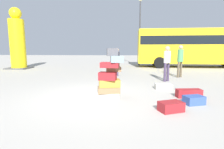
{
  "coord_description": "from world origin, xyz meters",
  "views": [
    {
      "loc": [
        0.9,
        -5.32,
        1.51
      ],
      "look_at": [
        0.45,
        1.69,
        0.49
      ],
      "focal_mm": 27.91,
      "sensor_mm": 36.0,
      "label": 1
    }
  ],
  "objects_px": {
    "suitcase_tower": "(110,80)",
    "parked_bus": "(195,46)",
    "person_passerby_in_red": "(180,58)",
    "suitcase_cream_upright_blue": "(163,86)",
    "suitcase_maroon_left_side": "(171,107)",
    "person_bearded_onlooker": "(117,59)",
    "lamp_post": "(140,22)",
    "suitcase_maroon_white_trunk": "(189,93)",
    "suitcase_navy_right_side": "(194,100)",
    "person_tourist_with_camera": "(167,60)",
    "yellow_dummy_statue": "(17,42)"
  },
  "relations": [
    {
      "from": "suitcase_maroon_left_side",
      "to": "parked_bus",
      "type": "bearing_deg",
      "value": 45.0
    },
    {
      "from": "suitcase_maroon_left_side",
      "to": "suitcase_maroon_white_trunk",
      "type": "height_order",
      "value": "suitcase_maroon_white_trunk"
    },
    {
      "from": "suitcase_cream_upright_blue",
      "to": "yellow_dummy_statue",
      "type": "bearing_deg",
      "value": 143.77
    },
    {
      "from": "person_passerby_in_red",
      "to": "yellow_dummy_statue",
      "type": "xyz_separation_m",
      "value": [
        -11.23,
        3.58,
        1.04
      ]
    },
    {
      "from": "parked_bus",
      "to": "suitcase_maroon_white_trunk",
      "type": "bearing_deg",
      "value": -109.66
    },
    {
      "from": "person_passerby_in_red",
      "to": "lamp_post",
      "type": "xyz_separation_m",
      "value": [
        -1.55,
        7.06,
        2.99
      ]
    },
    {
      "from": "person_bearded_onlooker",
      "to": "person_passerby_in_red",
      "type": "relative_size",
      "value": 0.92
    },
    {
      "from": "suitcase_maroon_left_side",
      "to": "person_tourist_with_camera",
      "type": "height_order",
      "value": "person_tourist_with_camera"
    },
    {
      "from": "lamp_post",
      "to": "suitcase_navy_right_side",
      "type": "bearing_deg",
      "value": -87.76
    },
    {
      "from": "lamp_post",
      "to": "yellow_dummy_statue",
      "type": "bearing_deg",
      "value": -160.21
    },
    {
      "from": "suitcase_cream_upright_blue",
      "to": "person_passerby_in_red",
      "type": "distance_m",
      "value": 3.41
    },
    {
      "from": "suitcase_tower",
      "to": "person_passerby_in_red",
      "type": "height_order",
      "value": "person_passerby_in_red"
    },
    {
      "from": "suitcase_cream_upright_blue",
      "to": "person_bearded_onlooker",
      "type": "bearing_deg",
      "value": 117.68
    },
    {
      "from": "suitcase_cream_upright_blue",
      "to": "yellow_dummy_statue",
      "type": "height_order",
      "value": "yellow_dummy_statue"
    },
    {
      "from": "person_tourist_with_camera",
      "to": "suitcase_cream_upright_blue",
      "type": "bearing_deg",
      "value": 34.95
    },
    {
      "from": "suitcase_maroon_left_side",
      "to": "suitcase_navy_right_side",
      "type": "xyz_separation_m",
      "value": [
        0.79,
        0.62,
        -0.0
      ]
    },
    {
      "from": "parked_bus",
      "to": "suitcase_navy_right_side",
      "type": "bearing_deg",
      "value": -108.88
    },
    {
      "from": "suitcase_tower",
      "to": "parked_bus",
      "type": "xyz_separation_m",
      "value": [
        6.5,
        10.13,
        1.26
      ]
    },
    {
      "from": "suitcase_tower",
      "to": "lamp_post",
      "type": "distance_m",
      "value": 12.06
    },
    {
      "from": "suitcase_tower",
      "to": "person_passerby_in_red",
      "type": "relative_size",
      "value": 0.89
    },
    {
      "from": "suitcase_navy_right_side",
      "to": "person_bearded_onlooker",
      "type": "relative_size",
      "value": 0.33
    },
    {
      "from": "person_bearded_onlooker",
      "to": "yellow_dummy_statue",
      "type": "relative_size",
      "value": 0.34
    },
    {
      "from": "suitcase_maroon_left_side",
      "to": "suitcase_cream_upright_blue",
      "type": "height_order",
      "value": "suitcase_maroon_left_side"
    },
    {
      "from": "person_passerby_in_red",
      "to": "lamp_post",
      "type": "bearing_deg",
      "value": -112.46
    },
    {
      "from": "suitcase_maroon_white_trunk",
      "to": "person_passerby_in_red",
      "type": "height_order",
      "value": "person_passerby_in_red"
    },
    {
      "from": "parked_bus",
      "to": "person_bearded_onlooker",
      "type": "bearing_deg",
      "value": -137.49
    },
    {
      "from": "person_tourist_with_camera",
      "to": "yellow_dummy_statue",
      "type": "bearing_deg",
      "value": -63.44
    },
    {
      "from": "suitcase_cream_upright_blue",
      "to": "suitcase_maroon_white_trunk",
      "type": "bearing_deg",
      "value": -67.48
    },
    {
      "from": "yellow_dummy_statue",
      "to": "suitcase_maroon_white_trunk",
      "type": "bearing_deg",
      "value": -36.73
    },
    {
      "from": "suitcase_maroon_white_trunk",
      "to": "yellow_dummy_statue",
      "type": "relative_size",
      "value": 0.17
    },
    {
      "from": "suitcase_tower",
      "to": "parked_bus",
      "type": "relative_size",
      "value": 0.16
    },
    {
      "from": "person_bearded_onlooker",
      "to": "yellow_dummy_statue",
      "type": "bearing_deg",
      "value": -129.56
    },
    {
      "from": "suitcase_tower",
      "to": "suitcase_navy_right_side",
      "type": "height_order",
      "value": "suitcase_tower"
    },
    {
      "from": "suitcase_tower",
      "to": "parked_bus",
      "type": "height_order",
      "value": "parked_bus"
    },
    {
      "from": "suitcase_maroon_white_trunk",
      "to": "person_bearded_onlooker",
      "type": "relative_size",
      "value": 0.49
    },
    {
      "from": "suitcase_maroon_white_trunk",
      "to": "person_tourist_with_camera",
      "type": "relative_size",
      "value": 0.47
    },
    {
      "from": "parked_bus",
      "to": "lamp_post",
      "type": "bearing_deg",
      "value": 167.05
    },
    {
      "from": "suitcase_tower",
      "to": "suitcase_maroon_white_trunk",
      "type": "relative_size",
      "value": 1.99
    },
    {
      "from": "person_bearded_onlooker",
      "to": "person_tourist_with_camera",
      "type": "bearing_deg",
      "value": 38.64
    },
    {
      "from": "lamp_post",
      "to": "suitcase_cream_upright_blue",
      "type": "bearing_deg",
      "value": -89.75
    },
    {
      "from": "suitcase_maroon_left_side",
      "to": "suitcase_maroon_white_trunk",
      "type": "xyz_separation_m",
      "value": [
        0.9,
        1.32,
        0.01
      ]
    },
    {
      "from": "suitcase_maroon_left_side",
      "to": "yellow_dummy_statue",
      "type": "relative_size",
      "value": 0.12
    },
    {
      "from": "person_tourist_with_camera",
      "to": "parked_bus",
      "type": "distance_m",
      "value": 8.18
    },
    {
      "from": "suitcase_tower",
      "to": "suitcase_maroon_white_trunk",
      "type": "bearing_deg",
      "value": 5.97
    },
    {
      "from": "suitcase_tower",
      "to": "person_tourist_with_camera",
      "type": "xyz_separation_m",
      "value": [
        2.46,
        3.06,
        0.43
      ]
    },
    {
      "from": "suitcase_maroon_white_trunk",
      "to": "suitcase_navy_right_side",
      "type": "distance_m",
      "value": 0.71
    },
    {
      "from": "suitcase_maroon_left_side",
      "to": "person_tourist_with_camera",
      "type": "distance_m",
      "value": 4.3
    },
    {
      "from": "yellow_dummy_statue",
      "to": "lamp_post",
      "type": "bearing_deg",
      "value": 19.79
    },
    {
      "from": "suitcase_cream_upright_blue",
      "to": "suitcase_navy_right_side",
      "type": "distance_m",
      "value": 1.9
    },
    {
      "from": "person_tourist_with_camera",
      "to": "person_bearded_onlooker",
      "type": "bearing_deg",
      "value": -72.22
    }
  ]
}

